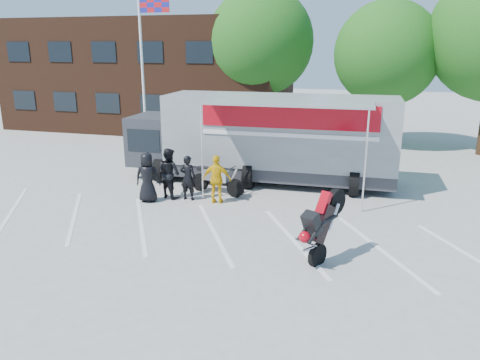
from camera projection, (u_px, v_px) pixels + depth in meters
The scene contains 13 objects.
ground at pixel (196, 244), 13.10m from camera, with size 100.00×100.00×0.00m, color #A9A9A4.
parking_bay_lines at pixel (208, 231), 14.02m from camera, with size 18.00×5.00×0.01m, color white.
office_building at pixel (151, 74), 31.39m from camera, with size 18.00×8.00×7.00m, color #442416.
flagpole at pixel (146, 52), 22.58m from camera, with size 1.61×0.12×8.00m.
tree_left at pixel (260, 42), 26.88m from camera, with size 6.12×6.12×8.64m.
tree_mid at pixel (387, 54), 24.30m from camera, with size 5.44×5.44×7.68m.
transporter_truck at pixel (266, 182), 19.12m from camera, with size 10.97×5.29×3.49m, color gray, non-canonical shape.
parked_motorcycle at pixel (217, 194), 17.55m from camera, with size 0.76×2.28×1.19m, color #B9B9BE, non-canonical shape.
stunt_bike_rider at pixel (331, 257), 12.31m from camera, with size 0.83×1.75×2.06m, color black, non-canonical shape.
spectator_leather_a at pixel (148, 177), 16.45m from camera, with size 0.87×0.56×1.77m, color black.
spectator_leather_b at pixel (188, 178), 16.67m from camera, with size 0.60×0.39×1.63m, color black.
spectator_leather_c at pixel (169, 173), 16.90m from camera, with size 0.89×0.69×1.83m, color black.
spectator_hivis at pixel (217, 179), 16.31m from camera, with size 1.01×0.42×1.72m, color yellow.
Camera 1 is at (4.48, -11.30, 5.34)m, focal length 35.00 mm.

